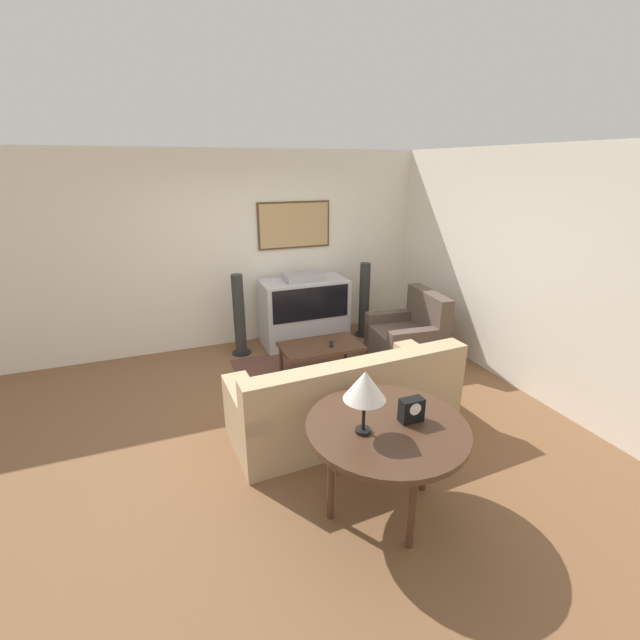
% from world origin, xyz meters
% --- Properties ---
extents(ground_plane, '(12.00, 12.00, 0.00)m').
position_xyz_m(ground_plane, '(0.00, 0.00, 0.00)').
color(ground_plane, brown).
extents(wall_back, '(12.00, 0.10, 2.70)m').
position_xyz_m(wall_back, '(0.01, 2.13, 1.35)').
color(wall_back, silver).
rests_on(wall_back, ground_plane).
extents(wall_right, '(0.06, 12.00, 2.70)m').
position_xyz_m(wall_right, '(2.63, 0.00, 1.35)').
color(wall_right, silver).
rests_on(wall_right, ground_plane).
extents(area_rug, '(1.94, 1.81, 0.01)m').
position_xyz_m(area_rug, '(0.53, 0.55, 0.01)').
color(area_rug, brown).
rests_on(area_rug, ground_plane).
extents(tv, '(1.22, 0.61, 1.05)m').
position_xyz_m(tv, '(0.71, 1.70, 0.49)').
color(tv, '#B7B7BC').
rests_on(tv, ground_plane).
extents(couch, '(2.23, 0.99, 0.87)m').
position_xyz_m(couch, '(0.35, -0.54, 0.31)').
color(couch, tan).
rests_on(couch, ground_plane).
extents(armchair, '(0.89, 0.97, 0.93)m').
position_xyz_m(armchair, '(1.81, 0.65, 0.30)').
color(armchair, brown).
rests_on(armchair, ground_plane).
extents(coffee_table, '(0.98, 0.57, 0.44)m').
position_xyz_m(coffee_table, '(0.53, 0.60, 0.39)').
color(coffee_table, '#472D1E').
rests_on(coffee_table, ground_plane).
extents(console_table, '(1.17, 1.17, 0.75)m').
position_xyz_m(console_table, '(0.18, -1.60, 0.69)').
color(console_table, '#472D1E').
rests_on(console_table, ground_plane).
extents(table_lamp, '(0.29, 0.29, 0.47)m').
position_xyz_m(table_lamp, '(-0.03, -1.62, 1.11)').
color(table_lamp, black).
rests_on(table_lamp, console_table).
extents(mantel_clock, '(0.17, 0.10, 0.18)m').
position_xyz_m(mantel_clock, '(0.36, -1.62, 0.84)').
color(mantel_clock, black).
rests_on(mantel_clock, console_table).
extents(remote, '(0.10, 0.16, 0.02)m').
position_xyz_m(remote, '(0.65, 0.54, 0.45)').
color(remote, black).
rests_on(remote, coffee_table).
extents(speaker_tower_left, '(0.26, 0.26, 1.13)m').
position_xyz_m(speaker_tower_left, '(-0.24, 1.66, 0.54)').
color(speaker_tower_left, black).
rests_on(speaker_tower_left, ground_plane).
extents(speaker_tower_right, '(0.26, 0.26, 1.13)m').
position_xyz_m(speaker_tower_right, '(1.66, 1.66, 0.54)').
color(speaker_tower_right, black).
rests_on(speaker_tower_right, ground_plane).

